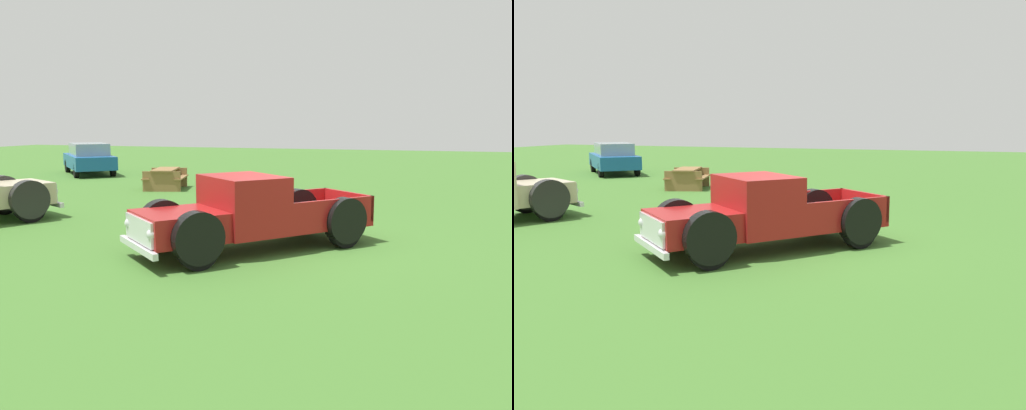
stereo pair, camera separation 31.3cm
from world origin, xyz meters
TOP-DOWN VIEW (x-y plane):
  - ground_plane at (0.00, 0.00)m, footprint 80.00×80.00m
  - pickup_truck_foreground at (-0.73, 0.75)m, footprint 4.84×4.51m
  - sedan_distant_a at (11.94, 13.19)m, footprint 4.57×4.52m
  - picnic_table at (7.85, 6.88)m, footprint 2.15×1.94m

SIDE VIEW (x-z plane):
  - ground_plane at x=0.00m, z-range 0.00..0.00m
  - picnic_table at x=7.85m, z-range 0.10..0.88m
  - pickup_truck_foreground at x=-0.73m, z-range -0.03..1.47m
  - sedan_distant_a at x=11.94m, z-range 0.04..1.56m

